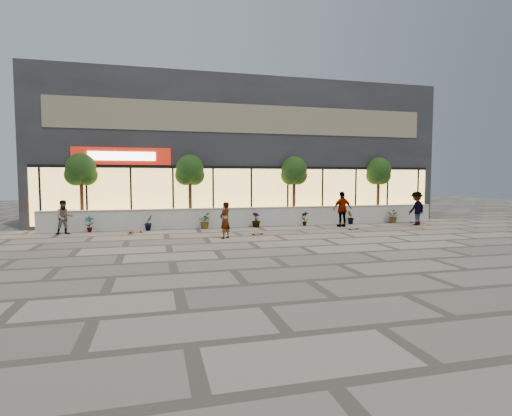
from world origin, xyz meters
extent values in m
plane|color=gray|center=(0.00, 0.00, 0.00)|extent=(80.00, 80.00, 0.00)
cube|color=silver|center=(0.00, 7.00, 0.50)|extent=(22.00, 0.35, 1.00)
cube|color=#B2AFA8|center=(0.00, 7.00, 1.02)|extent=(22.00, 0.42, 0.04)
cube|color=#26272B|center=(0.00, 12.50, 4.25)|extent=(24.00, 9.00, 8.50)
cube|color=#FFCA66|center=(0.00, 7.98, 1.70)|extent=(23.04, 0.05, 3.00)
cube|color=black|center=(0.00, 7.95, 3.25)|extent=(23.04, 0.08, 0.15)
cube|color=red|center=(-7.00, 7.93, 3.80)|extent=(5.00, 0.10, 0.90)
cube|color=white|center=(-7.00, 7.86, 3.80)|extent=(3.40, 0.06, 0.45)
cube|color=brown|center=(0.00, 7.98, 6.00)|extent=(21.60, 0.05, 1.60)
imported|color=#183C13|center=(-8.50, 6.45, 0.41)|extent=(0.43, 0.29, 0.81)
imported|color=#183C13|center=(-5.70, 6.45, 0.41)|extent=(0.57, 0.57, 0.81)
imported|color=#183C13|center=(-2.90, 6.45, 0.41)|extent=(0.68, 0.77, 0.81)
imported|color=#183C13|center=(-0.10, 6.45, 0.41)|extent=(0.64, 0.64, 0.81)
imported|color=#183C13|center=(2.70, 6.45, 0.41)|extent=(0.46, 0.35, 0.81)
imported|color=#183C13|center=(5.50, 6.45, 0.41)|extent=(0.55, 0.57, 0.81)
imported|color=#183C13|center=(8.30, 6.45, 0.41)|extent=(0.77, 0.84, 0.81)
cylinder|color=#422617|center=(-9.00, 7.70, 1.62)|extent=(0.18, 0.18, 3.24)
sphere|color=#183C13|center=(-9.00, 7.70, 3.17)|extent=(1.50, 1.50, 1.50)
sphere|color=#183C13|center=(-9.25, 7.65, 2.81)|extent=(1.10, 1.10, 1.10)
sphere|color=#183C13|center=(-8.75, 7.75, 2.81)|extent=(1.10, 1.10, 1.10)
cylinder|color=#422617|center=(-3.50, 7.70, 1.62)|extent=(0.18, 0.18, 3.24)
sphere|color=#183C13|center=(-3.50, 7.70, 3.17)|extent=(1.50, 1.50, 1.50)
sphere|color=#183C13|center=(-3.75, 7.65, 2.81)|extent=(1.10, 1.10, 1.10)
sphere|color=#183C13|center=(-3.25, 7.75, 2.81)|extent=(1.10, 1.10, 1.10)
cylinder|color=#422617|center=(2.50, 7.70, 1.62)|extent=(0.18, 0.18, 3.24)
sphere|color=#183C13|center=(2.50, 7.70, 3.17)|extent=(1.50, 1.50, 1.50)
sphere|color=#183C13|center=(2.25, 7.65, 2.81)|extent=(1.10, 1.10, 1.10)
sphere|color=#183C13|center=(2.75, 7.75, 2.81)|extent=(1.10, 1.10, 1.10)
cylinder|color=#422617|center=(8.00, 7.70, 1.62)|extent=(0.18, 0.18, 3.24)
sphere|color=#183C13|center=(8.00, 7.70, 3.17)|extent=(1.50, 1.50, 1.50)
sphere|color=#183C13|center=(7.75, 7.65, 2.81)|extent=(1.10, 1.10, 1.10)
sphere|color=#183C13|center=(8.25, 7.75, 2.81)|extent=(1.10, 1.10, 1.10)
imported|color=silver|center=(-2.43, 2.79, 0.80)|extent=(0.69, 0.67, 1.60)
imported|color=#957A60|center=(-9.50, 5.95, 0.81)|extent=(0.94, 0.84, 1.61)
imported|color=silver|center=(4.47, 5.43, 0.96)|extent=(1.18, 0.59, 1.93)
imported|color=maroon|center=(8.90, 5.16, 0.95)|extent=(1.39, 1.08, 1.90)
cube|color=brown|center=(-0.76, 3.60, 0.08)|extent=(0.76, 0.39, 0.02)
cylinder|color=black|center=(-0.56, 3.73, 0.03)|extent=(0.06, 0.04, 0.05)
cylinder|color=black|center=(-0.53, 3.60, 0.03)|extent=(0.06, 0.04, 0.05)
cylinder|color=black|center=(-1.00, 3.60, 0.03)|extent=(0.06, 0.04, 0.05)
cylinder|color=black|center=(-0.96, 3.47, 0.03)|extent=(0.06, 0.04, 0.05)
cube|color=#D14227|center=(-6.31, 5.65, 0.09)|extent=(0.83, 0.43, 0.02)
cylinder|color=black|center=(-6.09, 5.80, 0.03)|extent=(0.06, 0.05, 0.06)
cylinder|color=black|center=(-6.05, 5.66, 0.03)|extent=(0.06, 0.05, 0.06)
cylinder|color=black|center=(-6.56, 5.65, 0.03)|extent=(0.06, 0.05, 0.06)
cylinder|color=black|center=(-6.52, 5.51, 0.03)|extent=(0.06, 0.05, 0.06)
cube|color=#985B31|center=(4.51, 4.24, 0.08)|extent=(0.74, 0.28, 0.02)
cylinder|color=black|center=(4.72, 4.33, 0.03)|extent=(0.06, 0.03, 0.05)
cylinder|color=black|center=(4.74, 4.20, 0.03)|extent=(0.06, 0.03, 0.05)
cylinder|color=black|center=(4.28, 4.28, 0.03)|extent=(0.06, 0.03, 0.05)
cylinder|color=black|center=(4.30, 4.15, 0.03)|extent=(0.06, 0.03, 0.05)
cube|color=#574C8C|center=(9.56, 6.20, 0.09)|extent=(0.80, 0.25, 0.02)
cylinder|color=black|center=(9.79, 6.29, 0.03)|extent=(0.06, 0.03, 0.06)
cylinder|color=black|center=(9.80, 6.15, 0.03)|extent=(0.06, 0.03, 0.06)
cylinder|color=black|center=(9.31, 6.25, 0.03)|extent=(0.06, 0.03, 0.06)
cylinder|color=black|center=(9.32, 6.11, 0.03)|extent=(0.06, 0.03, 0.06)
camera|label=1|loc=(-5.41, -14.27, 2.58)|focal=28.00mm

